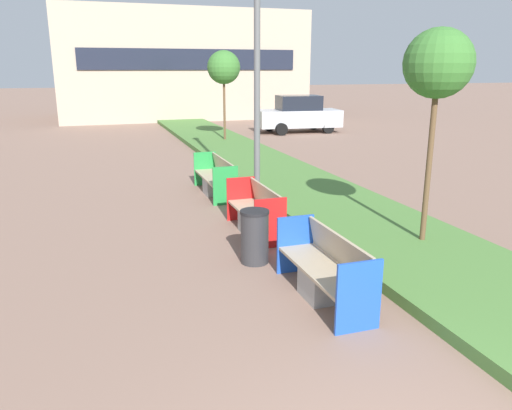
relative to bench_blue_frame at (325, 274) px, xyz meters
The scene contains 10 objects.
planter_grass_strip 8.30m from the bench_blue_frame, 74.18° to the left, with size 2.80×120.00×0.18m.
building_backdrop 29.04m from the bench_blue_frame, 83.91° to the left, with size 15.47×8.44×6.71m.
bench_blue_frame is the anchor object (origin of this frame).
bench_red_frame 3.12m from the bench_blue_frame, 90.03° to the left, with size 0.65×1.92×0.94m.
bench_green_frame 6.45m from the bench_blue_frame, 89.98° to the left, with size 0.65×2.27×0.94m.
litter_bin 1.68m from the bench_blue_frame, 108.42° to the left, with size 0.49×0.49×0.92m.
street_lamp_post 6.37m from the bench_blue_frame, 82.87° to the left, with size 0.24×0.44×8.02m.
sapling_tree_near 4.07m from the bench_blue_frame, 26.17° to the left, with size 1.17×1.17×3.86m.
sapling_tree_far 15.72m from the bench_blue_frame, 80.38° to the left, with size 1.40×1.40×3.93m.
parked_car_distant 19.20m from the bench_blue_frame, 68.11° to the left, with size 4.37×2.22×1.86m.
Camera 1 is at (-2.07, -1.93, 3.20)m, focal length 35.00 mm.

